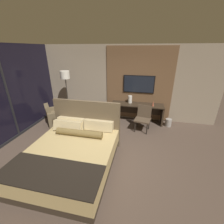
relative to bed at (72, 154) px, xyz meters
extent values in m
plane|color=#4C3D33|center=(0.62, 0.49, -0.34)|extent=(16.00, 16.00, 0.00)
cube|color=gray|center=(0.62, 3.09, 1.06)|extent=(7.20, 0.06, 2.80)
cube|color=brown|center=(1.34, 3.04, 1.06)|extent=(2.46, 0.03, 2.70)
cube|color=black|center=(-2.38, 0.89, 1.06)|extent=(0.02, 6.00, 2.80)
cube|color=black|center=(-2.36, 0.89, 1.06)|extent=(0.04, 0.06, 2.80)
cube|color=black|center=(-2.36, 0.89, -0.30)|extent=(0.05, 6.00, 0.08)
cube|color=#33281E|center=(0.01, -0.13, -0.23)|extent=(1.84, 2.13, 0.22)
cube|color=tan|center=(0.01, -0.13, 0.05)|extent=(1.90, 2.20, 0.34)
cube|color=black|center=(0.01, -0.84, 0.23)|extent=(1.92, 0.77, 0.02)
cube|color=brown|center=(0.01, 1.01, 0.33)|extent=(1.94, 0.08, 1.34)
cube|color=#C6B284|center=(-0.40, 0.87, 0.36)|extent=(0.80, 0.23, 0.31)
cube|color=#C6B284|center=(0.41, 0.87, 0.36)|extent=(0.80, 0.23, 0.31)
cube|color=#C6B284|center=(-0.40, 0.66, 0.36)|extent=(0.80, 0.25, 0.32)
cylinder|color=brown|center=(0.01, 0.46, 0.30)|extent=(1.23, 0.17, 0.17)
cube|color=#2D2319|center=(1.34, 2.75, 0.37)|extent=(1.96, 0.54, 0.03)
cube|color=#2D2319|center=(0.39, 2.75, 0.00)|extent=(0.06, 0.49, 0.69)
cube|color=#2D2319|center=(2.29, 2.75, 0.00)|extent=(0.06, 0.49, 0.69)
cube|color=#2D2319|center=(1.34, 3.00, 0.07)|extent=(1.84, 0.02, 0.34)
cube|color=black|center=(1.34, 3.01, 1.08)|extent=(1.15, 0.04, 0.64)
cube|color=black|center=(1.34, 2.99, 1.08)|extent=(1.08, 0.01, 0.59)
cube|color=#4C3D2D|center=(1.58, 2.08, 0.07)|extent=(0.59, 0.57, 0.05)
cube|color=#4C3D2D|center=(1.62, 2.29, 0.31)|extent=(0.48, 0.19, 0.42)
cylinder|color=black|center=(1.35, 1.93, -0.15)|extent=(0.04, 0.04, 0.39)
cylinder|color=black|center=(1.75, 1.86, -0.15)|extent=(0.04, 0.04, 0.39)
cylinder|color=black|center=(1.42, 2.31, -0.15)|extent=(0.04, 0.04, 0.39)
cylinder|color=black|center=(1.82, 2.23, -0.15)|extent=(0.04, 0.04, 0.39)
cube|color=brown|center=(-1.57, 1.95, -0.12)|extent=(0.88, 0.86, 0.43)
cube|color=brown|center=(-1.78, 1.77, 0.27)|extent=(0.50, 0.54, 0.38)
cube|color=brown|center=(-1.36, 1.71, -0.05)|extent=(0.60, 0.52, 0.57)
cube|color=brown|center=(-1.77, 2.19, -0.05)|extent=(0.60, 0.52, 0.57)
cylinder|color=#282623|center=(-1.34, 2.47, -0.33)|extent=(0.28, 0.28, 0.03)
cylinder|color=#332D28|center=(-1.34, 2.47, 0.49)|extent=(0.03, 0.03, 1.66)
cylinder|color=silver|center=(-1.34, 2.47, 1.42)|extent=(0.34, 0.34, 0.28)
cylinder|color=silver|center=(1.06, 2.84, 0.52)|extent=(0.15, 0.15, 0.28)
cone|color=#B2563D|center=(1.91, 2.67, 0.48)|extent=(0.07, 0.07, 0.20)
cylinder|color=gray|center=(2.52, 2.62, -0.20)|extent=(0.22, 0.22, 0.28)
camera|label=1|loc=(1.54, -2.61, 2.31)|focal=24.00mm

